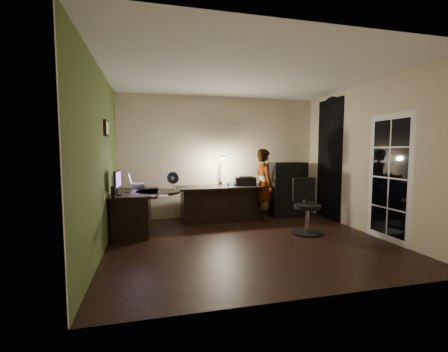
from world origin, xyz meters
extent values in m
cube|color=black|center=(0.00, 0.00, -0.01)|extent=(4.50, 4.00, 0.01)
cube|color=silver|center=(0.00, 0.00, 2.71)|extent=(4.50, 4.00, 0.01)
cube|color=beige|center=(0.00, 2.00, 1.35)|extent=(4.50, 0.01, 2.70)
cube|color=beige|center=(0.00, -2.00, 1.35)|extent=(4.50, 0.01, 2.70)
cube|color=beige|center=(-2.25, 0.00, 1.35)|extent=(0.01, 4.00, 2.70)
cube|color=beige|center=(2.25, 0.00, 1.35)|extent=(0.01, 4.00, 2.70)
cube|color=#495E29|center=(-2.24, 0.00, 1.35)|extent=(0.00, 4.00, 2.70)
cube|color=black|center=(2.24, 1.15, 1.30)|extent=(0.01, 0.90, 2.60)
cube|color=white|center=(2.24, -0.55, 1.05)|extent=(0.02, 0.92, 2.10)
cube|color=black|center=(-2.22, 0.45, 1.85)|extent=(0.04, 0.30, 0.25)
cube|color=black|center=(-1.83, 0.94, 0.38)|extent=(0.86, 1.35, 0.76)
cube|color=black|center=(-0.03, 1.49, 0.37)|extent=(2.02, 0.78, 0.75)
cube|color=black|center=(1.50, 1.64, 0.61)|extent=(0.84, 0.46, 1.23)
cube|color=silver|center=(-1.79, 1.29, 0.81)|extent=(0.26, 0.22, 0.10)
cube|color=silver|center=(-1.79, 1.29, 0.97)|extent=(0.31, 0.30, 0.21)
cube|color=black|center=(-2.10, 0.55, 0.91)|extent=(0.12, 0.45, 0.29)
ellipsoid|color=silver|center=(-1.52, 0.18, 0.78)|extent=(0.06, 0.09, 0.03)
cube|color=black|center=(-1.96, 0.85, 0.77)|extent=(0.09, 0.13, 0.01)
cube|color=black|center=(-1.51, 1.19, 0.77)|extent=(0.07, 0.12, 0.01)
cylinder|color=black|center=(-2.10, 0.11, 0.86)|extent=(0.09, 0.09, 0.20)
cube|color=silver|center=(-1.36, 0.25, 0.77)|extent=(0.16, 0.22, 0.01)
cube|color=black|center=(-1.14, 1.08, 0.92)|extent=(0.26, 0.20, 0.35)
cube|color=navy|center=(0.13, 1.54, 0.79)|extent=(0.17, 0.08, 0.08)
cube|color=black|center=(0.45, 1.54, 0.84)|extent=(0.49, 0.42, 0.19)
cube|color=black|center=(-0.04, 1.83, 1.08)|extent=(0.19, 0.32, 0.67)
cube|color=black|center=(1.18, 0.17, 0.50)|extent=(0.66, 0.66, 1.00)
imported|color=#D8A88C|center=(0.80, 1.35, 0.77)|extent=(0.43, 0.59, 1.53)
camera|label=1|loc=(-1.56, -4.62, 1.49)|focal=24.00mm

